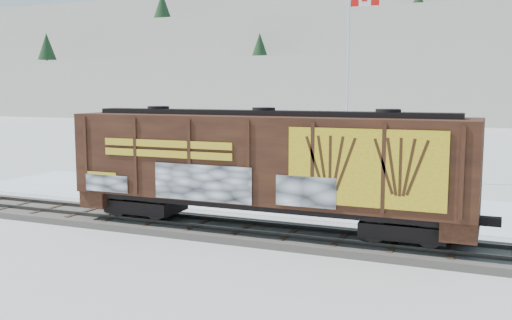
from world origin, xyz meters
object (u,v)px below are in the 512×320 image
at_px(hopper_railcar, 264,163).
at_px(car_dark, 342,197).
at_px(car_silver, 274,181).
at_px(car_white, 349,192).
at_px(flagpole, 349,110).

height_order(hopper_railcar, car_dark, hopper_railcar).
height_order(hopper_railcar, car_silver, hopper_railcar).
xyz_separation_m(car_silver, car_white, (4.39, -1.11, -0.08)).
bearing_deg(flagpole, car_white, -75.81).
xyz_separation_m(flagpole, car_dark, (2.03, -9.37, -3.81)).
bearing_deg(car_white, hopper_railcar, 173.39).
distance_m(flagpole, car_dark, 10.32).
relative_size(hopper_railcar, car_silver, 3.16).
bearing_deg(flagpole, hopper_railcar, -88.92).
bearing_deg(car_white, car_silver, 83.93).
bearing_deg(hopper_railcar, car_white, 75.28).
xyz_separation_m(car_white, car_dark, (-0.05, -1.16, -0.08)).
bearing_deg(car_dark, car_white, -25.85).
relative_size(car_silver, car_dark, 1.05).
distance_m(flagpole, car_silver, 8.32).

